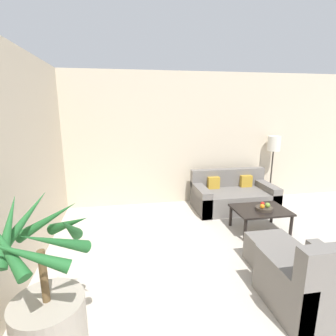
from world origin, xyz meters
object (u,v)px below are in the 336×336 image
Objects in this scene: coffee_table at (260,212)px; fruit_bowl at (264,209)px; apple_green at (268,205)px; floor_lamp at (274,148)px; potted_palm at (48,306)px; apple_red at (263,204)px; orange_fruit at (262,206)px; ottoman at (273,253)px; armchair at (312,286)px; sofa_loveseat at (233,196)px.

coffee_table is 0.09m from fruit_bowl.
apple_green is (0.04, -0.02, 0.06)m from fruit_bowl.
fruit_bowl is at bearing -124.19° from floor_lamp.
potted_palm is 20.76× the size of apple_red.
coffee_table is 0.17m from orange_fruit.
ottoman is (-0.31, -0.84, -0.29)m from orange_fruit.
armchair is (-1.38, -3.06, -0.87)m from floor_lamp.
armchair is (-0.39, -1.70, -0.06)m from coffee_table.
fruit_bowl is at bearing 75.80° from armchair.
coffee_table is at bearing -88.60° from sofa_loveseat.
armchair is at bearing -102.49° from orange_fruit.
floor_lamp is 17.75× the size of apple_green.
armchair reaches higher than apple_red.
sofa_loveseat reaches higher than apple_red.
floor_lamp is at bearing 54.69° from apple_red.
potted_palm is 0.86× the size of sofa_loveseat.
potted_palm is 0.97× the size of floor_lamp.
coffee_table is 0.17m from apple_green.
potted_palm is 1.58× the size of coffee_table.
sofa_loveseat is 24.02× the size of apple_red.
ottoman is at bearing -109.99° from orange_fruit.
ottoman is at bearing 17.17° from potted_palm.
fruit_bowl reaches higher than coffee_table.
potted_palm is 2.63m from ottoman.
orange_fruit is at bearing -107.66° from coffee_table.
potted_palm is 3.93m from sofa_loveseat.
sofa_loveseat is at bearing -161.55° from floor_lamp.
floor_lamp is 3.47m from armchair.
sofa_loveseat is at bearing 82.46° from armchair.
armchair reaches higher than orange_fruit.
apple_green is (0.10, -1.09, 0.22)m from sofa_loveseat.
armchair is at bearing -105.79° from apple_green.
potted_palm reaches higher than apple_red.
apple_red is 0.90× the size of orange_fruit.
apple_green is at bearing -43.37° from coffee_table.
coffee_table is 1.74m from armchair.
floor_lamp reaches higher than potted_palm.
floor_lamp is 1.63× the size of coffee_table.
apple_green is at bearing -122.58° from floor_lamp.
sofa_loveseat reaches higher than coffee_table.
orange_fruit is at bearing -167.63° from apple_green.
coffee_table is at bearing -126.04° from floor_lamp.
apple_green is (2.92, 1.64, 0.05)m from potted_palm.
potted_palm is 3.32m from coffee_table.
apple_green is 0.14× the size of ottoman.
apple_green is 1.00m from ottoman.
coffee_table is at bearing -156.02° from apple_red.
floor_lamp is 1.83m from apple_green.
apple_green is at bearing 12.37° from orange_fruit.
sofa_loveseat is 2.75m from armchair.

